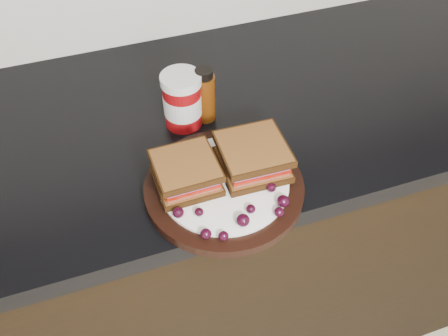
# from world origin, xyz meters

# --- Properties ---
(base_cabinets) EXTENTS (3.96, 0.58, 0.86)m
(base_cabinets) POSITION_xyz_m (0.00, 1.70, 0.43)
(base_cabinets) COLOR black
(base_cabinets) RESTS_ON ground_plane
(countertop) EXTENTS (3.98, 0.60, 0.04)m
(countertop) POSITION_xyz_m (0.00, 1.70, 0.88)
(countertop) COLOR black
(countertop) RESTS_ON base_cabinets
(plate) EXTENTS (0.28, 0.28, 0.02)m
(plate) POSITION_xyz_m (-0.02, 1.49, 0.91)
(plate) COLOR black
(plate) RESTS_ON countertop
(sandwich_left) EXTENTS (0.11, 0.11, 0.05)m
(sandwich_left) POSITION_xyz_m (-0.08, 1.51, 0.95)
(sandwich_left) COLOR brown
(sandwich_left) RESTS_ON plate
(sandwich_right) EXTENTS (0.12, 0.12, 0.05)m
(sandwich_right) POSITION_xyz_m (0.04, 1.51, 0.95)
(sandwich_right) COLOR brown
(sandwich_right) RESTS_ON plate
(grape_0) EXTENTS (0.02, 0.02, 0.02)m
(grape_0) POSITION_xyz_m (-0.11, 1.44, 0.93)
(grape_0) COLOR black
(grape_0) RESTS_ON plate
(grape_1) EXTENTS (0.02, 0.02, 0.01)m
(grape_1) POSITION_xyz_m (-0.08, 1.44, 0.93)
(grape_1) COLOR black
(grape_1) RESTS_ON plate
(grape_2) EXTENTS (0.02, 0.02, 0.02)m
(grape_2) POSITION_xyz_m (-0.08, 1.39, 0.93)
(grape_2) COLOR black
(grape_2) RESTS_ON plate
(grape_3) EXTENTS (0.02, 0.02, 0.02)m
(grape_3) POSITION_xyz_m (-0.06, 1.38, 0.93)
(grape_3) COLOR black
(grape_3) RESTS_ON plate
(grape_4) EXTENTS (0.02, 0.02, 0.02)m
(grape_4) POSITION_xyz_m (-0.02, 1.39, 0.93)
(grape_4) COLOR black
(grape_4) RESTS_ON plate
(grape_5) EXTENTS (0.02, 0.02, 0.01)m
(grape_5) POSITION_xyz_m (0.00, 1.41, 0.93)
(grape_5) COLOR black
(grape_5) RESTS_ON plate
(grape_6) EXTENTS (0.02, 0.02, 0.02)m
(grape_6) POSITION_xyz_m (0.04, 1.39, 0.93)
(grape_6) COLOR black
(grape_6) RESTS_ON plate
(grape_7) EXTENTS (0.02, 0.02, 0.02)m
(grape_7) POSITION_xyz_m (0.06, 1.41, 0.93)
(grape_7) COLOR black
(grape_7) RESTS_ON plate
(grape_8) EXTENTS (0.02, 0.02, 0.02)m
(grape_8) POSITION_xyz_m (0.05, 1.45, 0.93)
(grape_8) COLOR black
(grape_8) RESTS_ON plate
(grape_9) EXTENTS (0.02, 0.02, 0.02)m
(grape_9) POSITION_xyz_m (0.05, 1.46, 0.93)
(grape_9) COLOR black
(grape_9) RESTS_ON plate
(grape_10) EXTENTS (0.02, 0.02, 0.02)m
(grape_10) POSITION_xyz_m (0.06, 1.51, 0.93)
(grape_10) COLOR black
(grape_10) RESTS_ON plate
(grape_11) EXTENTS (0.02, 0.02, 0.02)m
(grape_11) POSITION_xyz_m (0.04, 1.52, 0.93)
(grape_11) COLOR black
(grape_11) RESTS_ON plate
(grape_12) EXTENTS (0.02, 0.02, 0.02)m
(grape_12) POSITION_xyz_m (0.05, 1.54, 0.93)
(grape_12) COLOR black
(grape_12) RESTS_ON plate
(grape_13) EXTENTS (0.02, 0.02, 0.02)m
(grape_13) POSITION_xyz_m (-0.09, 1.53, 0.93)
(grape_13) COLOR black
(grape_13) RESTS_ON plate
(grape_14) EXTENTS (0.02, 0.02, 0.02)m
(grape_14) POSITION_xyz_m (-0.11, 1.52, 0.93)
(grape_14) COLOR black
(grape_14) RESTS_ON plate
(grape_15) EXTENTS (0.02, 0.02, 0.02)m
(grape_15) POSITION_xyz_m (-0.09, 1.49, 0.93)
(grape_15) COLOR black
(grape_15) RESTS_ON plate
(grape_16) EXTENTS (0.02, 0.02, 0.01)m
(grape_16) POSITION_xyz_m (-0.08, 1.53, 0.93)
(grape_16) COLOR black
(grape_16) RESTS_ON plate
(grape_17) EXTENTS (0.02, 0.02, 0.02)m
(grape_17) POSITION_xyz_m (-0.09, 1.52, 0.93)
(grape_17) COLOR black
(grape_17) RESTS_ON plate
(grape_18) EXTENTS (0.02, 0.02, 0.02)m
(grape_18) POSITION_xyz_m (-0.11, 1.49, 0.93)
(grape_18) COLOR black
(grape_18) RESTS_ON plate
(condiment_jar) EXTENTS (0.08, 0.08, 0.12)m
(condiment_jar) POSITION_xyz_m (-0.03, 1.69, 0.96)
(condiment_jar) COLOR maroon
(condiment_jar) RESTS_ON countertop
(oil_bottle) EXTENTS (0.04, 0.04, 0.12)m
(oil_bottle) POSITION_xyz_m (0.01, 1.69, 0.96)
(oil_bottle) COLOR #532608
(oil_bottle) RESTS_ON countertop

